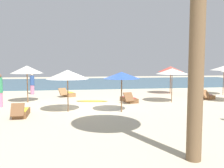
% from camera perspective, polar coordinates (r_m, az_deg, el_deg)
% --- Properties ---
extents(ground_plane, '(60.00, 60.00, 0.00)m').
position_cam_1_polar(ground_plane, '(13.70, -5.82, -5.59)').
color(ground_plane, beige).
extents(ocean_water, '(48.00, 16.00, 0.06)m').
position_cam_1_polar(ocean_water, '(30.56, -7.65, 0.34)').
color(ocean_water, '#3D6075').
rests_on(ocean_water, ground_plane).
extents(umbrella_0, '(2.03, 2.03, 2.17)m').
position_cam_1_polar(umbrella_0, '(15.63, 14.12, 2.96)').
color(umbrella_0, brown).
rests_on(umbrella_0, ground_plane).
extents(umbrella_2, '(1.86, 1.86, 2.07)m').
position_cam_1_polar(umbrella_2, '(12.17, 2.31, 2.07)').
color(umbrella_2, brown).
rests_on(umbrella_2, ground_plane).
extents(umbrella_4, '(2.00, 2.00, 2.34)m').
position_cam_1_polar(umbrella_4, '(16.10, -19.59, 3.25)').
color(umbrella_4, brown).
rests_on(umbrella_4, ground_plane).
extents(umbrella_5, '(2.03, 2.03, 2.24)m').
position_cam_1_polar(umbrella_5, '(19.96, 13.77, 3.45)').
color(umbrella_5, brown).
rests_on(umbrella_5, ground_plane).
extents(umbrella_6, '(2.17, 2.17, 2.16)m').
position_cam_1_polar(umbrella_6, '(12.48, -10.53, 2.25)').
color(umbrella_6, brown).
rests_on(umbrella_6, ground_plane).
extents(umbrella_8, '(2.05, 2.05, 2.29)m').
position_cam_1_polar(umbrella_8, '(20.67, 25.08, 3.44)').
color(umbrella_8, brown).
rests_on(umbrella_8, ground_plane).
extents(lounger_1, '(1.30, 1.78, 0.67)m').
position_cam_1_polar(lounger_1, '(18.52, -10.59, -2.31)').
color(lounger_1, olive).
rests_on(lounger_1, ground_plane).
extents(lounger_2, '(1.15, 1.79, 0.68)m').
position_cam_1_polar(lounger_2, '(18.19, 20.99, -2.69)').
color(lounger_2, brown).
rests_on(lounger_2, ground_plane).
extents(lounger_4, '(0.66, 1.69, 0.71)m').
position_cam_1_polar(lounger_4, '(12.21, -20.76, -6.36)').
color(lounger_4, brown).
rests_on(lounger_4, ground_plane).
extents(lounger_5, '(0.99, 1.78, 0.69)m').
position_cam_1_polar(lounger_5, '(15.51, 4.04, -3.66)').
color(lounger_5, brown).
rests_on(lounger_5, ground_plane).
extents(person_0, '(0.41, 0.41, 1.70)m').
position_cam_1_polar(person_0, '(20.20, -18.46, 0.05)').
color(person_0, '#D17299').
rests_on(person_0, ground_plane).
extents(person_2, '(0.33, 0.33, 1.92)m').
position_cam_1_polar(person_2, '(15.00, -25.11, -1.29)').
color(person_2, '#D17299').
rests_on(person_2, ground_plane).
extents(surfboard, '(2.11, 0.88, 0.07)m').
position_cam_1_polar(surfboard, '(15.75, -4.79, -4.05)').
color(surfboard, gold).
rests_on(surfboard, ground_plane).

